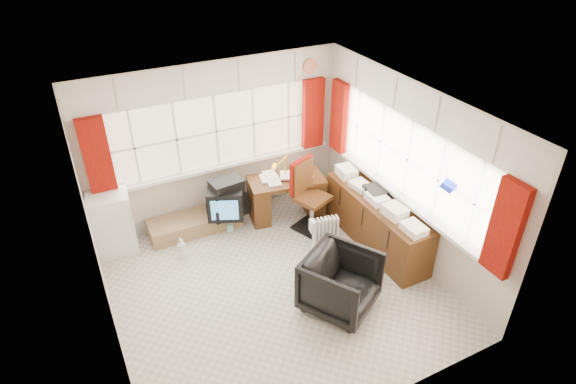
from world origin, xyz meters
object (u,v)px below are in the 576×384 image
object	(u,v)px
tv_bench	(195,223)
desk_lamp	(285,162)
desk	(286,195)
crt_tv	(226,201)
credenza	(376,221)
mini_fridge	(113,221)
radiator	(325,237)
task_chair	(306,192)
office_chair	(341,283)

from	to	relation	value
tv_bench	desk_lamp	bearing A→B (deg)	-7.95
desk	crt_tv	bearing A→B (deg)	174.01
credenza	mini_fridge	distance (m)	3.79
radiator	mini_fridge	size ratio (longest dim) A/B	0.59
crt_tv	task_chair	bearing A→B (deg)	-23.37
task_chair	crt_tv	world-z (taller)	task_chair
crt_tv	mini_fridge	distance (m)	1.64
desk	task_chair	size ratio (longest dim) A/B	1.11
task_chair	crt_tv	bearing A→B (deg)	156.63
desk	tv_bench	size ratio (longest dim) A/B	0.90
desk_lamp	radiator	bearing A→B (deg)	-85.86
office_chair	tv_bench	xyz separation A→B (m)	(-1.14, 2.38, -0.26)
desk_lamp	radiator	distance (m)	1.34
desk_lamp	radiator	world-z (taller)	desk_lamp
desk	desk_lamp	size ratio (longest dim) A/B	3.28
radiator	mini_fridge	bearing A→B (deg)	152.40
desk_lamp	tv_bench	distance (m)	1.69
credenza	mini_fridge	xyz separation A→B (m)	(-3.43, 1.60, 0.08)
office_chair	credenza	xyz separation A→B (m)	(1.14, 0.86, 0.01)
desk	radiator	world-z (taller)	desk
task_chair	mini_fridge	world-z (taller)	task_chair
crt_tv	tv_bench	bearing A→B (deg)	159.40
desk_lamp	mini_fridge	distance (m)	2.67
tv_bench	mini_fridge	xyz separation A→B (m)	(-1.15, 0.08, 0.35)
mini_fridge	desk	bearing A→B (deg)	-7.83
task_chair	office_chair	size ratio (longest dim) A/B	1.35
mini_fridge	office_chair	bearing A→B (deg)	-47.08
office_chair	desk_lamp	bearing A→B (deg)	49.97
desk_lamp	task_chair	bearing A→B (deg)	-74.26
crt_tv	desk_lamp	bearing A→B (deg)	-1.69
radiator	mini_fridge	world-z (taller)	mini_fridge
task_chair	desk	bearing A→B (deg)	110.86
credenza	office_chair	bearing A→B (deg)	-142.96
credenza	crt_tv	size ratio (longest dim) A/B	2.97
credenza	tv_bench	xyz separation A→B (m)	(-2.28, 1.52, -0.27)
desk_lamp	crt_tv	xyz separation A→B (m)	(-1.00, 0.03, -0.45)
desk_lamp	mini_fridge	size ratio (longest dim) A/B	0.40
task_chair	office_chair	xyz separation A→B (m)	(-0.45, -1.72, -0.22)
desk_lamp	tv_bench	xyz separation A→B (m)	(-1.46, 0.20, -0.82)
office_chair	credenza	distance (m)	1.43
credenza	mini_fridge	size ratio (longest dim) A/B	2.11
task_chair	mini_fridge	xyz separation A→B (m)	(-2.74, 0.74, -0.13)
desk_lamp	mini_fridge	bearing A→B (deg)	173.81
crt_tv	office_chair	bearing A→B (deg)	-73.08
crt_tv	mini_fridge	world-z (taller)	mini_fridge
office_chair	crt_tv	bearing A→B (deg)	75.36
radiator	crt_tv	size ratio (longest dim) A/B	0.83
desk	office_chair	world-z (taller)	office_chair
radiator	office_chair	bearing A→B (deg)	-111.09
task_chair	desk_lamp	bearing A→B (deg)	105.74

